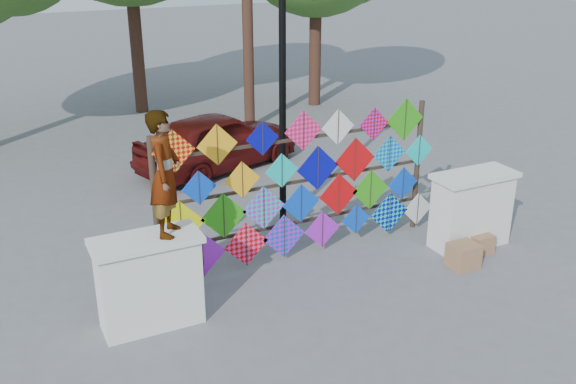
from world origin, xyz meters
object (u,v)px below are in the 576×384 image
object	(u,v)px
kite_rack	(304,186)
vendor_woman	(165,174)
sedan	(218,140)
lamppost	(282,75)

from	to	relation	value
kite_rack	vendor_woman	distance (m)	2.77
kite_rack	sedan	distance (m)	4.58
sedan	lamppost	world-z (taller)	lamppost
kite_rack	vendor_woman	xyz separation A→B (m)	(-2.44, -0.93, 0.91)
vendor_woman	sedan	xyz separation A→B (m)	(2.67, 5.47, -1.45)
vendor_woman	sedan	world-z (taller)	vendor_woman
sedan	vendor_woman	bearing A→B (deg)	135.60
lamppost	sedan	bearing A→B (deg)	90.26
vendor_woman	lamppost	world-z (taller)	lamppost
kite_rack	vendor_woman	bearing A→B (deg)	-159.21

